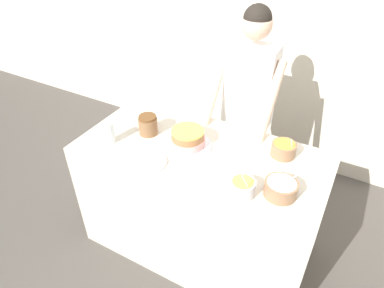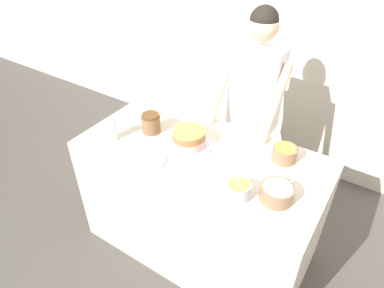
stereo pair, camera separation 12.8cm
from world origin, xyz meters
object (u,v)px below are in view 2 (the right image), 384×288
object	(u,v)px
person_baker	(254,98)
stoneware_jar	(151,123)
ceramic_plate	(148,160)
frosting_bowl_white	(277,193)
drinking_glass	(112,129)
frosting_bowl_orange	(285,153)
frosting_bowl_yellow	(238,190)
cake	(189,139)

from	to	relation	value
person_baker	stoneware_jar	bearing A→B (deg)	-130.02
ceramic_plate	frosting_bowl_white	bearing A→B (deg)	8.76
ceramic_plate	drinking_glass	bearing A→B (deg)	170.53
drinking_glass	ceramic_plate	xyz separation A→B (m)	(0.35, -0.06, -0.07)
frosting_bowl_orange	drinking_glass	distance (m)	1.12
frosting_bowl_yellow	stoneware_jar	distance (m)	0.82
frosting_bowl_white	frosting_bowl_orange	bearing A→B (deg)	104.32
ceramic_plate	frosting_bowl_yellow	bearing A→B (deg)	2.38
cake	frosting_bowl_orange	xyz separation A→B (m)	(0.57, 0.20, -0.00)
drinking_glass	stoneware_jar	xyz separation A→B (m)	(0.16, 0.21, -0.01)
frosting_bowl_orange	ceramic_plate	distance (m)	0.84
cake	frosting_bowl_yellow	size ratio (longest dim) A/B	1.67
frosting_bowl_yellow	stoneware_jar	world-z (taller)	frosting_bowl_yellow
frosting_bowl_white	ceramic_plate	size ratio (longest dim) A/B	0.82
frosting_bowl_orange	ceramic_plate	size ratio (longest dim) A/B	0.73
cake	frosting_bowl_yellow	distance (m)	0.54
frosting_bowl_white	stoneware_jar	distance (m)	0.98
frosting_bowl_orange	drinking_glass	bearing A→B (deg)	-158.42
person_baker	ceramic_plate	size ratio (longest dim) A/B	7.63
person_baker	cake	size ratio (longest dim) A/B	5.35
cake	person_baker	bearing A→B (deg)	72.28
drinking_glass	stoneware_jar	distance (m)	0.26
person_baker	stoneware_jar	world-z (taller)	person_baker
person_baker	frosting_bowl_white	xyz separation A→B (m)	(0.48, -0.73, -0.09)
frosting_bowl_orange	frosting_bowl_white	bearing A→B (deg)	-75.68
frosting_bowl_yellow	frosting_bowl_white	xyz separation A→B (m)	(0.18, 0.10, -0.00)
cake	frosting_bowl_yellow	world-z (taller)	frosting_bowl_yellow
drinking_glass	ceramic_plate	world-z (taller)	drinking_glass
frosting_bowl_white	stoneware_jar	bearing A→B (deg)	171.47
cake	ceramic_plate	distance (m)	0.30
cake	frosting_bowl_orange	world-z (taller)	frosting_bowl_orange
frosting_bowl_orange	cake	bearing A→B (deg)	-160.94
frosting_bowl_yellow	frosting_bowl_white	bearing A→B (deg)	27.60
cake	stoneware_jar	distance (m)	0.30
frosting_bowl_orange	stoneware_jar	size ratio (longest dim) A/B	1.18
drinking_glass	stoneware_jar	world-z (taller)	drinking_glass
drinking_glass	frosting_bowl_yellow	bearing A→B (deg)	-1.99
person_baker	drinking_glass	size ratio (longest dim) A/B	11.32
frosting_bowl_orange	frosting_bowl_yellow	bearing A→B (deg)	-101.94
person_baker	drinking_glass	xyz separation A→B (m)	(-0.65, -0.79, -0.06)
person_baker	cake	bearing A→B (deg)	-107.72
person_baker	ceramic_plate	bearing A→B (deg)	-109.76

